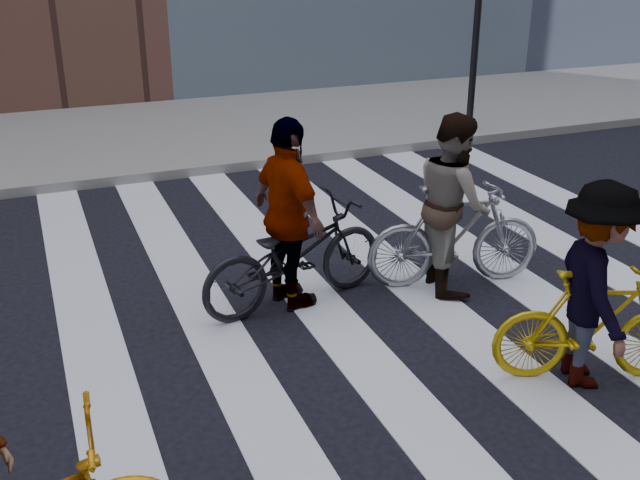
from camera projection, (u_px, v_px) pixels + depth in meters
ground at (383, 311)px, 7.43m from camera, size 100.00×100.00×0.00m
sidewalk_far at (202, 130)px, 13.82m from camera, size 100.00×5.00×0.15m
zebra_crosswalk at (383, 311)px, 7.43m from camera, size 8.25×10.00×0.01m
traffic_signal at (481, 8)px, 12.63m from camera, size 0.22×0.42×3.33m
bike_silver_mid at (455, 235)px, 7.80m from camera, size 1.94×0.91×1.12m
bike_yellow_right at (594, 326)px, 6.15m from camera, size 1.71×1.04×0.99m
bike_dark_rear at (294, 255)px, 7.39m from camera, size 2.13×1.10×1.07m
rider_mid at (453, 203)px, 7.64m from camera, size 0.88×1.03×1.86m
rider_right at (595, 286)px, 5.98m from camera, size 1.02×1.28×1.74m
rider_rear at (289, 215)px, 7.21m from camera, size 0.68×1.20×1.92m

